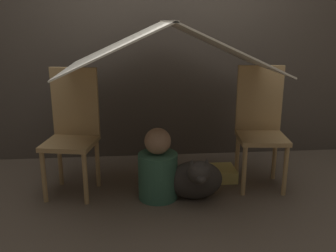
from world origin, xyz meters
TOP-DOWN VIEW (x-y plane):
  - ground_plane at (0.00, 0.00)m, footprint 8.80×8.80m
  - wall_back at (0.00, 0.97)m, footprint 7.00×0.05m
  - chair_left at (-0.74, 0.20)m, footprint 0.44×0.44m
  - chair_right at (0.77, 0.20)m, footprint 0.41×0.41m
  - sheet_canopy at (0.00, 0.12)m, footprint 1.52×1.10m
  - person_front at (-0.09, -0.01)m, footprint 0.30×0.30m
  - dog at (0.20, -0.09)m, footprint 0.42×0.37m
  - floor_cushion at (0.43, 0.30)m, footprint 0.33×0.26m

SIDE VIEW (x-z plane):
  - ground_plane at x=0.00m, z-range 0.00..0.00m
  - floor_cushion at x=0.43m, z-range 0.00..0.10m
  - dog at x=0.20m, z-range -0.01..0.38m
  - person_front at x=-0.09m, z-range -0.04..0.52m
  - chair_left at x=-0.74m, z-range 0.03..1.01m
  - chair_right at x=0.77m, z-range 0.03..1.01m
  - sheet_canopy at x=0.00m, z-range 0.98..1.34m
  - wall_back at x=0.00m, z-range 0.00..2.50m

